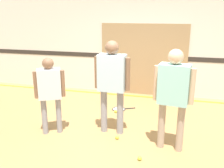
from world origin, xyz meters
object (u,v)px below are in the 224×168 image
object	(u,v)px
racket_spare_on_floor	(120,109)
tennis_ball_by_spare_racket	(116,111)
tennis_ball_stray_left	(140,158)
tennis_ball_near_instructor	(117,137)
person_student_right	(173,90)
person_student_left	(50,88)
person_instructor	(112,78)

from	to	relation	value
racket_spare_on_floor	tennis_ball_by_spare_racket	xyz separation A→B (m)	(-0.05, -0.21, 0.02)
racket_spare_on_floor	tennis_ball_stray_left	distance (m)	2.08
tennis_ball_by_spare_racket	tennis_ball_stray_left	size ratio (longest dim) A/B	1.00
racket_spare_on_floor	tennis_ball_stray_left	bearing A→B (deg)	-93.57
tennis_ball_near_instructor	person_student_right	bearing A→B (deg)	-5.49
person_student_left	racket_spare_on_floor	xyz separation A→B (m)	(0.97, 1.43, -0.88)
tennis_ball_by_spare_racket	person_instructor	bearing A→B (deg)	-80.71
racket_spare_on_floor	tennis_ball_by_spare_racket	world-z (taller)	tennis_ball_by_spare_racket
tennis_ball_near_instructor	person_instructor	bearing A→B (deg)	122.31
tennis_ball_near_instructor	tennis_ball_by_spare_racket	world-z (taller)	same
person_student_left	person_student_right	bearing A→B (deg)	-27.49
tennis_ball_near_instructor	tennis_ball_stray_left	bearing A→B (deg)	-48.91
racket_spare_on_floor	tennis_ball_by_spare_racket	bearing A→B (deg)	-127.62
person_instructor	tennis_ball_by_spare_racket	size ratio (longest dim) A/B	26.10
racket_spare_on_floor	tennis_ball_stray_left	world-z (taller)	tennis_ball_stray_left
person_instructor	tennis_ball_near_instructor	xyz separation A→B (m)	(0.16, -0.25, -1.03)
person_instructor	person_student_right	xyz separation A→B (m)	(1.08, -0.34, -0.04)
person_student_left	person_instructor	bearing A→B (deg)	-10.70
tennis_ball_near_instructor	tennis_ball_by_spare_racket	bearing A→B (deg)	104.80
person_instructor	person_student_right	bearing A→B (deg)	-15.75
racket_spare_on_floor	tennis_ball_near_instructor	xyz separation A→B (m)	(0.26, -1.38, 0.02)
person_instructor	tennis_ball_stray_left	bearing A→B (deg)	-49.66
person_student_left	racket_spare_on_floor	world-z (taller)	person_student_left
person_student_right	tennis_ball_stray_left	world-z (taller)	person_student_right
person_student_right	tennis_ball_stray_left	xyz separation A→B (m)	(-0.43, -0.47, -1.00)
person_student_left	tennis_ball_near_instructor	world-z (taller)	person_student_left
person_instructor	tennis_ball_by_spare_racket	distance (m)	1.39
person_student_left	tennis_ball_by_spare_racket	xyz separation A→B (m)	(0.92, 1.23, -0.85)
person_student_right	tennis_ball_by_spare_racket	bearing A→B (deg)	-37.34
tennis_ball_near_instructor	tennis_ball_stray_left	xyz separation A→B (m)	(0.49, -0.56, 0.00)
person_instructor	racket_spare_on_floor	world-z (taller)	person_instructor
person_student_right	tennis_ball_stray_left	size ratio (longest dim) A/B	25.23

